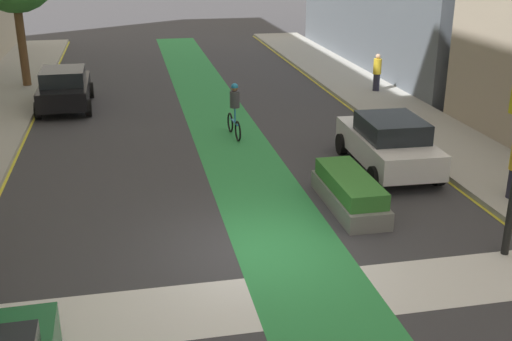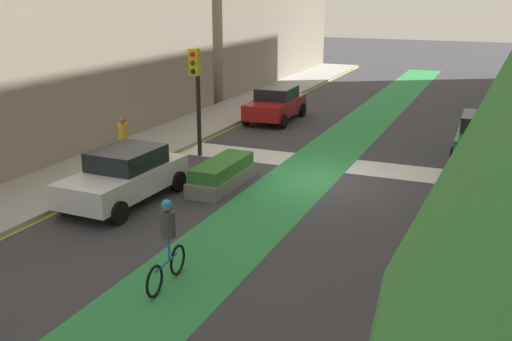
# 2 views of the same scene
# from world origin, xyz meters

# --- Properties ---
(ground_plane) EXTENTS (120.00, 120.00, 0.00)m
(ground_plane) POSITION_xyz_m (0.00, 0.00, 0.00)
(ground_plane) COLOR #38383D
(bike_lane_paint) EXTENTS (2.40, 60.00, 0.01)m
(bike_lane_paint) POSITION_xyz_m (0.72, 0.00, 0.00)
(bike_lane_paint) COLOR #2D8C47
(bike_lane_paint) RESTS_ON ground_plane
(crosswalk_band) EXTENTS (12.00, 1.80, 0.01)m
(crosswalk_band) POSITION_xyz_m (0.00, -2.00, 0.00)
(crosswalk_band) COLOR silver
(crosswalk_band) RESTS_ON ground_plane
(sidewalk_right) EXTENTS (3.00, 60.00, 0.15)m
(sidewalk_right) POSITION_xyz_m (7.50, 0.00, 0.07)
(sidewalk_right) COLOR #9E9E99
(sidewalk_right) RESTS_ON ground_plane
(curb_stripe_right) EXTENTS (0.16, 60.00, 0.01)m
(curb_stripe_right) POSITION_xyz_m (6.00, 0.00, 0.01)
(curb_stripe_right) COLOR yellow
(curb_stripe_right) RESTS_ON ground_plane
(traffic_signal_near_right) EXTENTS (0.35, 0.52, 3.97)m
(traffic_signal_near_right) POSITION_xyz_m (5.14, -1.08, 2.79)
(traffic_signal_near_right) COLOR black
(traffic_signal_near_right) RESTS_ON ground_plane
(traffic_signal_near_left) EXTENTS (0.35, 0.52, 3.84)m
(traffic_signal_near_left) POSITION_xyz_m (-5.33, -0.61, 2.70)
(traffic_signal_near_left) COLOR black
(traffic_signal_near_left) RESTS_ON ground_plane
(car_red_right_near) EXTENTS (2.13, 4.25, 1.57)m
(car_red_right_near) POSITION_xyz_m (4.78, -8.18, 0.80)
(car_red_right_near) COLOR #A51919
(car_red_right_near) RESTS_ON ground_plane
(car_white_right_far) EXTENTS (2.13, 4.26, 1.57)m
(car_white_right_far) POSITION_xyz_m (4.71, 4.17, 0.80)
(car_white_right_far) COLOR silver
(car_white_right_far) RESTS_ON ground_plane
(car_green_left_near) EXTENTS (2.09, 4.23, 1.57)m
(car_green_left_near) POSITION_xyz_m (-4.63, -5.08, 0.80)
(car_green_left_near) COLOR #196033
(car_green_left_near) RESTS_ON ground_plane
(cyclist_in_lane) EXTENTS (0.32, 1.73, 1.86)m
(cyclist_in_lane) POSITION_xyz_m (0.91, 8.07, 0.97)
(cyclist_in_lane) COLOR black
(cyclist_in_lane) RESTS_ON ground_plane
(pedestrian_sidewalk_right_b) EXTENTS (0.34, 0.34, 1.64)m
(pedestrian_sidewalk_right_b) POSITION_xyz_m (6.81, 1.21, 0.98)
(pedestrian_sidewalk_right_b) COLOR #262638
(pedestrian_sidewalk_right_b) RESTS_ON sidewalk_right
(median_planter) EXTENTS (1.05, 3.08, 0.85)m
(median_planter) POSITION_xyz_m (2.72, 1.80, 0.40)
(median_planter) COLOR slate
(median_planter) RESTS_ON ground_plane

